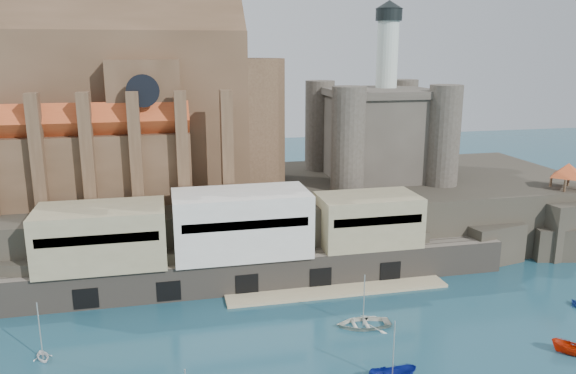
# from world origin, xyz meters

# --- Properties ---
(ground) EXTENTS (300.00, 300.00, 0.00)m
(ground) POSITION_xyz_m (0.00, 0.00, 0.00)
(ground) COLOR #173E4E
(ground) RESTS_ON ground
(promontory) EXTENTS (100.00, 36.00, 10.00)m
(promontory) POSITION_xyz_m (-0.19, 39.37, 4.92)
(promontory) COLOR black
(promontory) RESTS_ON ground
(quay) EXTENTS (70.00, 12.00, 13.05)m
(quay) POSITION_xyz_m (-10.19, 23.07, 6.07)
(quay) COLOR #62594E
(quay) RESTS_ON ground
(church) EXTENTS (47.00, 25.93, 30.51)m
(church) POSITION_xyz_m (-24.13, 41.85, 22.13)
(church) COLOR #4C3623
(church) RESTS_ON promontory
(castle_keep) EXTENTS (21.20, 21.20, 29.30)m
(castle_keep) POSITION_xyz_m (16.08, 41.08, 18.31)
(castle_keep) COLOR #403A32
(castle_keep) RESTS_ON promontory
(rock_outcrop) EXTENTS (14.50, 10.50, 8.70)m
(rock_outcrop) POSITION_xyz_m (42.00, 25.84, 4.02)
(rock_outcrop) COLOR black
(rock_outcrop) RESTS_ON ground
(pavilion) EXTENTS (6.40, 6.40, 5.40)m
(pavilion) POSITION_xyz_m (42.00, 26.00, 12.73)
(pavilion) COLOR #4C3623
(pavilion) RESTS_ON rock_outcrop
(boat_4) EXTENTS (2.75, 2.26, 2.74)m
(boat_4) POSITION_xyz_m (-33.13, 8.73, 0.00)
(boat_4) COLOR white
(boat_4) RESTS_ON ground
(boat_5) EXTENTS (2.41, 2.40, 4.50)m
(boat_5) POSITION_xyz_m (21.48, -2.72, 0.00)
(boat_5) COLOR #BB2204
(boat_5) RESTS_ON ground
(boat_6) EXTENTS (1.70, 4.65, 6.37)m
(boat_6) POSITION_xyz_m (1.93, 8.17, 0.00)
(boat_6) COLOR beige
(boat_6) RESTS_ON ground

